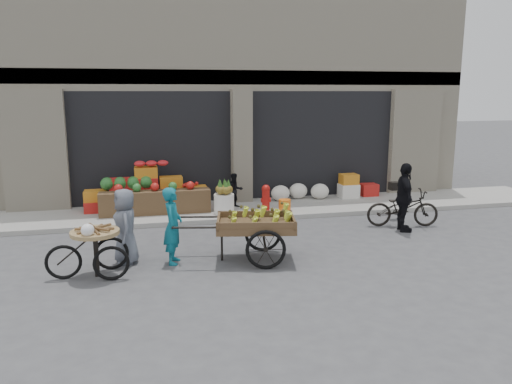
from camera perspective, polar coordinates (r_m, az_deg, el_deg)
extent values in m
plane|color=#424244|center=(9.78, 4.29, -7.78)|extent=(80.00, 80.00, 0.00)
cube|color=gray|center=(13.57, -0.88, -2.01)|extent=(18.00, 2.20, 0.12)
cube|color=beige|center=(17.23, -3.89, 12.36)|extent=(14.00, 6.00, 7.00)
cube|color=gray|center=(14.43, -2.01, 12.96)|extent=(14.00, 0.30, 0.40)
cube|color=black|center=(14.89, -11.88, 5.23)|extent=(4.40, 1.60, 3.10)
cube|color=black|center=(15.79, 6.47, 5.75)|extent=(4.40, 1.60, 3.10)
cube|color=beige|center=(14.31, -1.80, 5.23)|extent=(0.55, 0.80, 3.22)
cube|color=brown|center=(13.06, -11.42, -1.15)|extent=(2.80, 0.45, 0.60)
sphere|color=#1E5923|center=(13.46, -14.54, 0.99)|extent=(0.34, 0.34, 0.34)
cylinder|color=silver|center=(12.89, -3.67, -1.34)|extent=(0.52, 0.52, 0.50)
cylinder|color=#A5140F|center=(13.05, 1.13, -1.02)|extent=(0.20, 0.20, 0.56)
sphere|color=#A5140F|center=(12.99, 1.14, 0.36)|extent=(0.22, 0.22, 0.22)
cylinder|color=orange|center=(13.17, 3.29, -1.51)|extent=(0.32, 0.32, 0.30)
ellipsoid|color=silver|center=(14.51, 5.08, -0.04)|extent=(1.70, 0.60, 0.44)
imported|color=black|center=(13.49, -2.43, 0.18)|extent=(0.51, 0.43, 0.93)
cube|color=brown|center=(9.57, -0.03, -3.90)|extent=(1.64, 1.24, 0.13)
torus|color=black|center=(9.16, 1.13, -6.62)|extent=(0.75, 0.21, 0.75)
torus|color=black|center=(10.17, 0.80, -4.78)|extent=(0.75, 0.21, 0.75)
cylinder|color=black|center=(9.68, -3.92, -6.06)|extent=(0.05, 0.05, 0.62)
imported|color=#0F6173|center=(9.53, -9.48, -3.81)|extent=(0.45, 0.59, 1.47)
cylinder|color=#9E7F51|center=(9.15, -17.94, -4.43)|extent=(0.87, 0.87, 0.07)
cube|color=black|center=(9.26, -17.78, -6.82)|extent=(0.08, 0.08, 0.80)
torus|color=black|center=(9.01, -16.21, -7.83)|extent=(0.62, 0.08, 0.62)
torus|color=black|center=(9.55, -16.19, -6.74)|extent=(0.62, 0.08, 0.62)
torus|color=black|center=(9.33, -21.15, -7.49)|extent=(0.62, 0.08, 0.62)
imported|color=slate|center=(9.74, -14.71, -3.80)|extent=(0.55, 0.76, 1.44)
imported|color=black|center=(12.55, 16.41, -1.77)|extent=(1.81, 0.97, 0.90)
imported|color=black|center=(12.04, 16.60, -0.61)|extent=(0.59, 1.01, 1.61)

